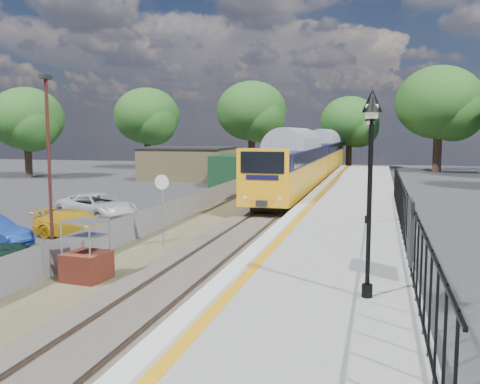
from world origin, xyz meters
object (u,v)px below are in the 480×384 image
(victorian_lamp_south, at_px, (371,145))
(speed_sign, at_px, (162,198))
(train, at_px, (312,157))
(car_yellow, at_px, (77,224))
(victorian_lamp_north, at_px, (370,139))
(carpark_lamp, at_px, (49,154))
(car_white, at_px, (98,206))
(brick_plinth, at_px, (86,252))

(victorian_lamp_south, distance_m, speed_sign, 11.10)
(victorian_lamp_south, height_order, train, victorian_lamp_south)
(train, bearing_deg, victorian_lamp_south, -81.01)
(victorian_lamp_south, relative_size, car_yellow, 1.14)
(victorian_lamp_north, relative_size, train, 0.11)
(train, xyz_separation_m, carpark_lamp, (-5.80, -29.90, 1.43))
(car_white, bearing_deg, brick_plinth, -129.81)
(speed_sign, bearing_deg, car_yellow, 168.97)
(victorian_lamp_south, height_order, brick_plinth, victorian_lamp_south)
(car_yellow, bearing_deg, brick_plinth, -139.18)
(train, height_order, speed_sign, train)
(victorian_lamp_south, relative_size, carpark_lamp, 0.70)
(brick_plinth, xyz_separation_m, car_white, (-5.67, 10.70, -0.26))
(brick_plinth, height_order, speed_sign, speed_sign)
(carpark_lamp, bearing_deg, victorian_lamp_north, 24.87)
(brick_plinth, height_order, carpark_lamp, carpark_lamp)
(carpark_lamp, xyz_separation_m, car_yellow, (-1.13, 3.50, -3.19))
(brick_plinth, bearing_deg, carpark_lamp, 138.86)
(victorian_lamp_north, distance_m, train, 25.39)
(train, bearing_deg, car_yellow, -104.70)
(brick_plinth, distance_m, car_white, 12.12)
(train, bearing_deg, victorian_lamp_north, -77.92)
(train, height_order, car_yellow, train)
(victorian_lamp_north, distance_m, car_yellow, 12.88)
(victorian_lamp_south, distance_m, car_white, 19.51)
(train, distance_m, carpark_lamp, 30.49)
(car_white, bearing_deg, carpark_lamp, -139.00)
(carpark_lamp, bearing_deg, brick_plinth, -41.14)
(victorian_lamp_north, relative_size, speed_sign, 1.58)
(brick_plinth, distance_m, speed_sign, 5.15)
(brick_plinth, relative_size, car_yellow, 0.48)
(carpark_lamp, distance_m, car_yellow, 4.87)
(victorian_lamp_north, bearing_deg, carpark_lamp, -155.13)
(brick_plinth, distance_m, carpark_lamp, 4.79)
(train, distance_m, car_yellow, 27.35)
(victorian_lamp_north, height_order, car_yellow, victorian_lamp_north)
(speed_sign, xyz_separation_m, car_white, (-6.07, 5.68, -1.32))
(victorian_lamp_south, bearing_deg, car_white, 137.21)
(speed_sign, distance_m, car_yellow, 4.75)
(train, bearing_deg, speed_sign, -95.21)
(brick_plinth, relative_size, carpark_lamp, 0.29)
(speed_sign, height_order, car_white, speed_sign)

